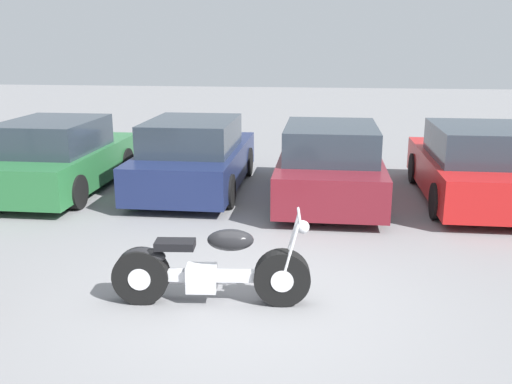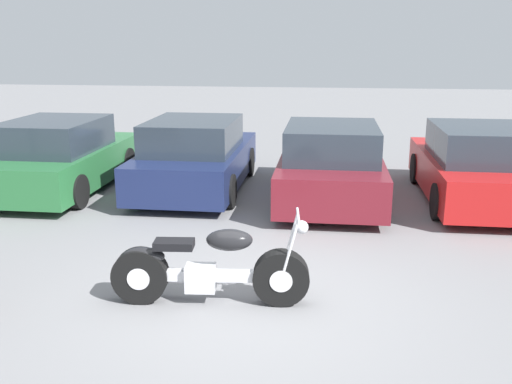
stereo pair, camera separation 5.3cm
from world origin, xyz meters
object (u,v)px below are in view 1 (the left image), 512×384
(parked_car_red, at_px, (476,166))
(parked_car_navy, at_px, (195,157))
(parked_car_green, at_px, (59,158))
(parked_car_maroon, at_px, (330,165))
(motorcycle, at_px, (208,270))

(parked_car_red, bearing_deg, parked_car_navy, 177.57)
(parked_car_green, distance_m, parked_car_red, 7.96)
(parked_car_maroon, xyz_separation_m, parked_car_red, (2.65, 0.16, 0.00))
(parked_car_maroon, distance_m, parked_car_red, 2.66)
(parked_car_green, relative_size, parked_car_navy, 1.00)
(motorcycle, xyz_separation_m, parked_car_maroon, (1.38, 4.57, 0.26))
(parked_car_green, bearing_deg, parked_car_maroon, -0.26)
(motorcycle, distance_m, parked_car_green, 6.05)
(parked_car_green, relative_size, parked_car_maroon, 1.00)
(motorcycle, height_order, parked_car_green, parked_car_green)
(parked_car_navy, relative_size, parked_car_maroon, 1.00)
(parked_car_red, bearing_deg, parked_car_maroon, -176.58)
(motorcycle, relative_size, parked_car_navy, 0.55)
(motorcycle, bearing_deg, parked_car_navy, 104.42)
(parked_car_green, bearing_deg, parked_car_red, 0.97)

